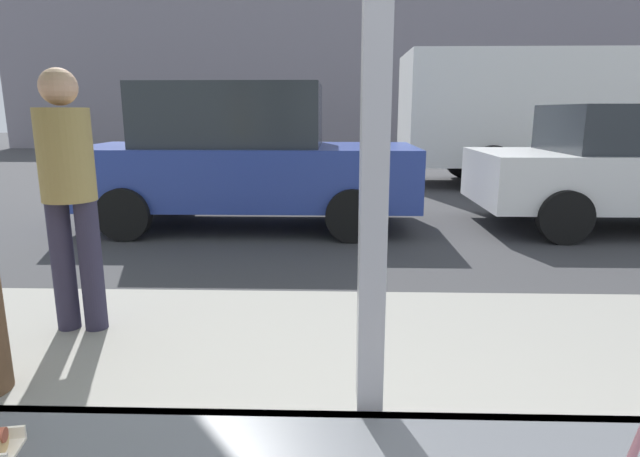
% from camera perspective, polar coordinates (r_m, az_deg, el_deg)
% --- Properties ---
extents(ground_plane, '(60.00, 60.00, 0.00)m').
position_cam_1_polar(ground_plane, '(9.01, 2.18, 2.89)').
color(ground_plane, '#38383A').
extents(sidewalk_strip, '(16.00, 2.80, 0.15)m').
position_cam_1_polar(sidewalk_strip, '(2.87, 3.05, -17.66)').
color(sidewalk_strip, gray).
rests_on(sidewalk_strip, ground).
extents(building_facade_far, '(28.00, 1.20, 6.23)m').
position_cam_1_polar(building_facade_far, '(22.68, 2.02, 16.64)').
color(building_facade_far, gray).
rests_on(building_facade_far, ground).
extents(parked_car_blue, '(4.42, 2.00, 1.88)m').
position_cam_1_polar(parked_car_blue, '(7.11, -8.29, 7.74)').
color(parked_car_blue, '#283D93').
rests_on(parked_car_blue, ground).
extents(parked_car_white, '(4.17, 2.01, 1.61)m').
position_cam_1_polar(parked_car_white, '(8.05, 31.41, 5.86)').
color(parked_car_white, silver).
rests_on(parked_car_white, ground).
extents(box_truck, '(6.70, 2.44, 2.71)m').
position_cam_1_polar(box_truck, '(12.21, 24.82, 11.44)').
color(box_truck, silver).
rests_on(box_truck, ground).
extents(pedestrian, '(0.32, 0.32, 1.63)m').
position_cam_1_polar(pedestrian, '(3.56, -25.75, 4.25)').
color(pedestrian, '#2D2A3F').
rests_on(pedestrian, sidewalk_strip).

